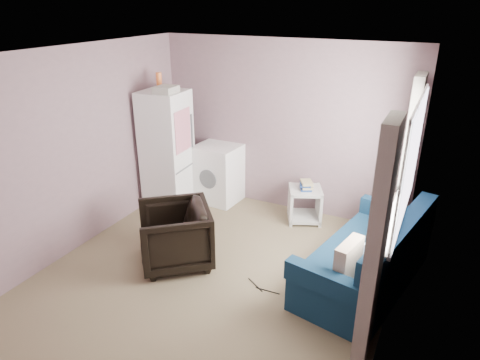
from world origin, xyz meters
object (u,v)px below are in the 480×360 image
(armchair, at_px, (175,233))
(side_table, at_px, (305,202))
(sofa, at_px, (370,260))
(fridge, at_px, (167,150))
(washing_machine, at_px, (220,171))

(armchair, xyz_separation_m, side_table, (1.05, 1.73, -0.13))
(side_table, xyz_separation_m, sofa, (1.13, -1.15, 0.03))
(fridge, distance_m, side_table, 2.18)
(fridge, bearing_deg, washing_machine, 37.42)
(fridge, distance_m, washing_machine, 0.90)
(washing_machine, distance_m, side_table, 1.46)
(fridge, relative_size, sofa, 0.97)
(armchair, relative_size, washing_machine, 0.91)
(washing_machine, bearing_deg, fridge, -134.72)
(side_table, bearing_deg, fridge, -168.28)
(fridge, relative_size, side_table, 3.28)
(washing_machine, bearing_deg, armchair, -73.29)
(armchair, height_order, fridge, fridge)
(sofa, bearing_deg, armchair, -153.29)
(armchair, relative_size, side_table, 1.35)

